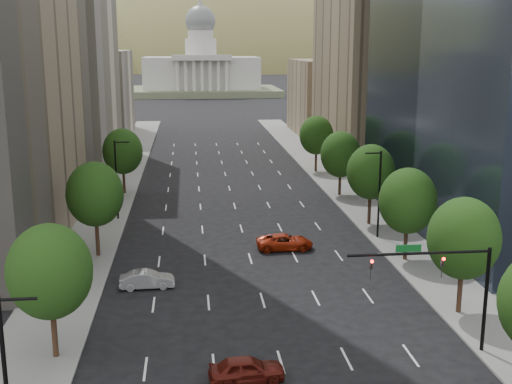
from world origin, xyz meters
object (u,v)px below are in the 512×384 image
object	(u,v)px
capitol	(201,72)
car_red_far	(285,242)
car_maroon	(247,369)
car_silver	(147,279)
traffic_signal	(449,277)

from	to	relation	value
capitol	car_red_far	bearing A→B (deg)	-88.96
capitol	car_red_far	size ratio (longest dim) A/B	11.05
car_maroon	car_silver	distance (m)	17.00
traffic_signal	car_red_far	xyz separation A→B (m)	(-6.96, 22.39, -4.42)
traffic_signal	capitol	world-z (taller)	capitol
capitol	car_silver	size ratio (longest dim) A/B	13.66
traffic_signal	car_maroon	world-z (taller)	traffic_signal
car_silver	car_red_far	distance (m)	15.37
car_silver	car_red_far	xyz separation A→B (m)	(12.57, 8.84, 0.03)
capitol	car_maroon	size ratio (longest dim) A/B	13.41
car_silver	car_maroon	bearing A→B (deg)	-159.84
traffic_signal	car_red_far	distance (m)	23.86
capitol	car_red_far	xyz separation A→B (m)	(3.57, -197.32, -7.82)
car_silver	car_red_far	size ratio (longest dim) A/B	0.81
capitol	car_silver	xyz separation A→B (m)	(-9.00, -206.16, -7.85)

